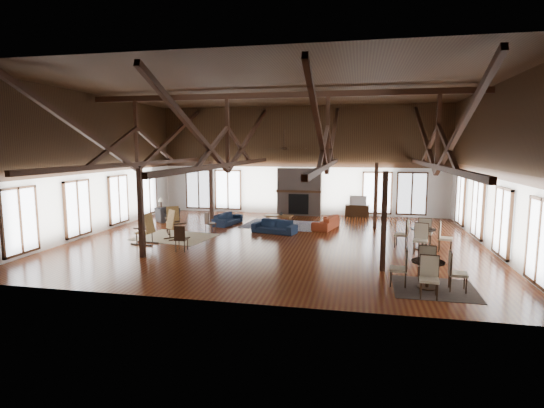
% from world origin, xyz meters
% --- Properties ---
extents(floor, '(16.00, 16.00, 0.00)m').
position_xyz_m(floor, '(0.00, 0.00, 0.00)').
color(floor, brown).
rests_on(floor, ground).
extents(ceiling, '(16.00, 14.00, 0.02)m').
position_xyz_m(ceiling, '(0.00, 0.00, 6.00)').
color(ceiling, black).
rests_on(ceiling, wall_back).
extents(wall_back, '(16.00, 0.02, 6.00)m').
position_xyz_m(wall_back, '(0.00, 7.00, 3.00)').
color(wall_back, silver).
rests_on(wall_back, floor).
extents(wall_front, '(16.00, 0.02, 6.00)m').
position_xyz_m(wall_front, '(0.00, -7.00, 3.00)').
color(wall_front, silver).
rests_on(wall_front, floor).
extents(wall_left, '(0.02, 14.00, 6.00)m').
position_xyz_m(wall_left, '(-8.00, 0.00, 3.00)').
color(wall_left, silver).
rests_on(wall_left, floor).
extents(wall_right, '(0.02, 14.00, 6.00)m').
position_xyz_m(wall_right, '(8.00, 0.00, 3.00)').
color(wall_right, silver).
rests_on(wall_right, floor).
extents(roof_truss, '(15.60, 14.07, 3.14)m').
position_xyz_m(roof_truss, '(0.00, 0.00, 4.03)').
color(roof_truss, black).
rests_on(roof_truss, wall_back).
extents(post_grid, '(8.16, 7.16, 3.05)m').
position_xyz_m(post_grid, '(0.00, 0.00, 1.52)').
color(post_grid, black).
rests_on(post_grid, floor).
extents(fireplace, '(2.50, 0.69, 2.60)m').
position_xyz_m(fireplace, '(0.00, 6.67, 1.29)').
color(fireplace, '#6B5B51').
rests_on(fireplace, floor).
extents(ceiling_fan, '(1.60, 1.60, 0.75)m').
position_xyz_m(ceiling_fan, '(0.50, -1.00, 3.73)').
color(ceiling_fan, black).
rests_on(ceiling_fan, roof_truss).
extents(sofa_navy_front, '(2.07, 1.24, 0.57)m').
position_xyz_m(sofa_navy_front, '(-0.37, 1.50, 0.28)').
color(sofa_navy_front, '#142138').
rests_on(sofa_navy_front, floor).
extents(sofa_navy_left, '(1.96, 1.08, 0.54)m').
position_xyz_m(sofa_navy_left, '(-3.02, 3.07, 0.27)').
color(sofa_navy_left, '#142138').
rests_on(sofa_navy_left, floor).
extents(sofa_orange, '(2.10, 1.21, 0.58)m').
position_xyz_m(sofa_orange, '(1.78, 3.01, 0.29)').
color(sofa_orange, '#9F3C1E').
rests_on(sofa_orange, floor).
extents(coffee_table, '(1.39, 0.86, 0.50)m').
position_xyz_m(coffee_table, '(-0.52, 3.32, 0.44)').
color(coffee_table, brown).
rests_on(coffee_table, floor).
extents(vase, '(0.21, 0.21, 0.20)m').
position_xyz_m(vase, '(-0.42, 3.38, 0.60)').
color(vase, '#B2B2B2').
rests_on(vase, coffee_table).
extents(armchair, '(1.40, 1.41, 0.69)m').
position_xyz_m(armchair, '(-6.31, 3.29, 0.34)').
color(armchair, '#29292C').
rests_on(armchair, floor).
extents(side_table_lamp, '(0.45, 0.45, 1.15)m').
position_xyz_m(side_table_lamp, '(-7.05, 4.12, 0.43)').
color(side_table_lamp, black).
rests_on(side_table_lamp, floor).
extents(rocking_chair_a, '(0.91, 1.06, 1.21)m').
position_xyz_m(rocking_chair_a, '(-4.70, 0.47, 0.57)').
color(rocking_chair_a, '#A2733D').
rests_on(rocking_chair_a, floor).
extents(rocking_chair_b, '(0.98, 1.06, 1.23)m').
position_xyz_m(rocking_chair_b, '(-4.14, -0.62, 0.58)').
color(rocking_chair_b, '#A2733D').
rests_on(rocking_chair_b, floor).
extents(rocking_chair_c, '(0.99, 0.61, 1.22)m').
position_xyz_m(rocking_chair_c, '(-4.79, -1.69, 0.57)').
color(rocking_chair_c, '#A2733D').
rests_on(rocking_chair_c, floor).
extents(side_chair_a, '(0.55, 0.55, 0.93)m').
position_xyz_m(side_chair_a, '(-3.19, 0.85, 0.54)').
color(side_chair_a, black).
rests_on(side_chair_a, floor).
extents(side_chair_b, '(0.43, 0.43, 0.96)m').
position_xyz_m(side_chair_b, '(-3.03, -2.50, 0.56)').
color(side_chair_b, black).
rests_on(side_chair_b, floor).
extents(cafe_table_near, '(2.02, 2.02, 1.04)m').
position_xyz_m(cafe_table_near, '(5.10, -4.92, 0.52)').
color(cafe_table_near, black).
rests_on(cafe_table_near, floor).
extents(cafe_table_far, '(2.11, 2.11, 1.07)m').
position_xyz_m(cafe_table_far, '(5.60, -0.36, 0.54)').
color(cafe_table_far, black).
rests_on(cafe_table_far, floor).
extents(cup_near, '(0.12, 0.12, 0.09)m').
position_xyz_m(cup_near, '(5.12, -5.02, 0.79)').
color(cup_near, '#B2B2B2').
rests_on(cup_near, cafe_table_near).
extents(cup_far, '(0.18, 0.18, 0.11)m').
position_xyz_m(cup_far, '(5.62, -0.36, 0.83)').
color(cup_far, '#B2B2B2').
rests_on(cup_far, cafe_table_far).
extents(tv_console, '(1.27, 0.47, 0.63)m').
position_xyz_m(tv_console, '(3.17, 6.75, 0.32)').
color(tv_console, black).
rests_on(tv_console, floor).
extents(television, '(0.91, 0.21, 0.52)m').
position_xyz_m(television, '(3.21, 6.75, 0.89)').
color(television, '#B2B2B2').
rests_on(television, tv_console).
extents(rug_tan, '(3.38, 2.85, 0.01)m').
position_xyz_m(rug_tan, '(-4.28, -0.23, 0.01)').
color(rug_tan, '#C6B18A').
rests_on(rug_tan, floor).
extents(rug_navy, '(3.74, 2.95, 0.01)m').
position_xyz_m(rug_navy, '(-0.43, 3.46, 0.01)').
color(rug_navy, '#171941').
rests_on(rug_navy, floor).
extents(rug_dark, '(2.17, 1.98, 0.01)m').
position_xyz_m(rug_dark, '(5.29, -4.93, 0.01)').
color(rug_dark, black).
rests_on(rug_dark, floor).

